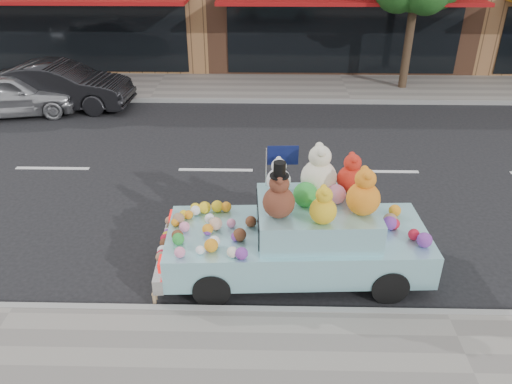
{
  "coord_description": "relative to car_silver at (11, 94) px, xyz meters",
  "views": [
    {
      "loc": [
        -2.78,
        -10.82,
        5.4
      ],
      "look_at": [
        -2.95,
        -3.33,
        1.25
      ],
      "focal_mm": 35.0,
      "sensor_mm": 36.0,
      "label": 1
    }
  ],
  "objects": [
    {
      "name": "art_car",
      "position": [
        8.39,
        -7.63,
        0.14
      ],
      "size": [
        4.56,
        1.96,
        2.27
      ],
      "rotation": [
        0.0,
        0.0,
        0.05
      ],
      "color": "black",
      "rests_on": "ground"
    },
    {
      "name": "ground",
      "position": [
        10.59,
        -3.73,
        -0.67
      ],
      "size": [
        120.0,
        120.0,
        0.0
      ],
      "primitive_type": "plane",
      "color": "black",
      "rests_on": "ground"
    },
    {
      "name": "far_kerb",
      "position": [
        10.59,
        1.27,
        -0.61
      ],
      "size": [
        60.0,
        0.12,
        0.13
      ],
      "primitive_type": "cube",
      "color": "gray",
      "rests_on": "ground"
    },
    {
      "name": "near_kerb",
      "position": [
        10.59,
        -8.73,
        -0.61
      ],
      "size": [
        60.0,
        0.12,
        0.13
      ],
      "primitive_type": "cube",
      "color": "gray",
      "rests_on": "ground"
    },
    {
      "name": "car_dark",
      "position": [
        1.3,
        0.63,
        0.06
      ],
      "size": [
        4.47,
        1.72,
        1.45
      ],
      "primitive_type": "imported",
      "rotation": [
        0.0,
        0.0,
        1.53
      ],
      "color": "black",
      "rests_on": "ground"
    },
    {
      "name": "far_sidewalk",
      "position": [
        10.59,
        2.77,
        -0.61
      ],
      "size": [
        60.0,
        3.0,
        0.12
      ],
      "primitive_type": "cube",
      "color": "gray",
      "rests_on": "ground"
    },
    {
      "name": "car_silver",
      "position": [
        0.0,
        0.0,
        0.0
      ],
      "size": [
        4.18,
        2.35,
        1.34
      ],
      "primitive_type": "imported",
      "rotation": [
        0.0,
        0.0,
        1.77
      ],
      "color": "#ABACB0",
      "rests_on": "ground"
    }
  ]
}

